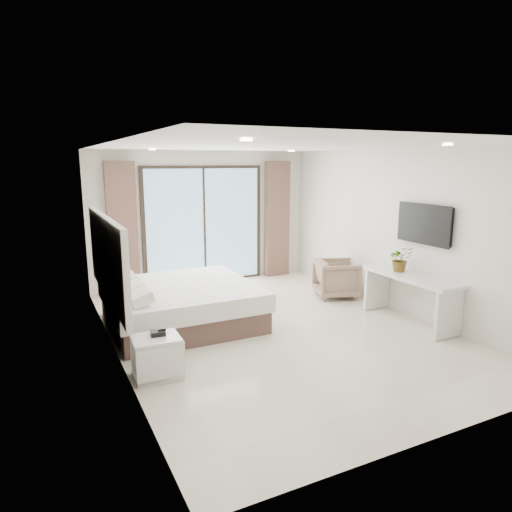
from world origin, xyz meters
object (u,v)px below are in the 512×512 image
object	(u,v)px
bed	(180,304)
armchair	(337,277)
console_desk	(410,287)
nightstand	(157,357)

from	to	relation	value
bed	armchair	distance (m)	3.06
bed	console_desk	bearing A→B (deg)	-24.85
console_desk	armchair	size ratio (longest dim) A/B	2.21
bed	nightstand	world-z (taller)	bed
nightstand	bed	bearing A→B (deg)	66.57
console_desk	bed	bearing A→B (deg)	155.15
nightstand	console_desk	world-z (taller)	console_desk
armchair	console_desk	bearing A→B (deg)	-153.95
console_desk	armchair	world-z (taller)	console_desk
nightstand	console_desk	bearing A→B (deg)	3.76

